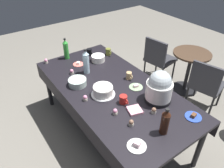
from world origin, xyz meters
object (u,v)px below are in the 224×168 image
object	(u,v)px
cupcake_vanilla	(131,123)
cupcake_mint	(72,72)
slow_cooker	(159,88)
round_cafe_table	(190,65)
cupcake_rose	(46,61)
soda_bottle_cola	(165,122)
potluck_table	(112,91)
maroon_chair_left	(158,57)
coffee_mug_red	(123,100)
dessert_plate_sage	(136,87)
dessert_plate_white	(137,145)
cupcake_lemon	(85,98)
maroon_chair_right	(206,83)
cupcake_berry	(115,112)
coffee_mug_tan	(129,76)
cupcake_cocoa	(154,111)
frosted_layer_cake	(103,91)
dessert_plate_cobalt	(193,116)
soda_bottle_lime_soda	(66,49)
coffee_mug_black	(89,52)
glass_salad_bowl	(77,82)
soda_bottle_water	(86,62)
ceramic_snack_bowl	(98,58)
dessert_plate_coral	(78,64)

from	to	relation	value
cupcake_vanilla	cupcake_mint	distance (m)	1.18
slow_cooker	round_cafe_table	bearing A→B (deg)	112.09
cupcake_rose	soda_bottle_cola	world-z (taller)	soda_bottle_cola
potluck_table	maroon_chair_left	world-z (taller)	maroon_chair_left
coffee_mug_red	dessert_plate_sage	bearing A→B (deg)	115.00
dessert_plate_white	soda_bottle_cola	distance (m)	0.33
cupcake_lemon	maroon_chair_right	bearing A→B (deg)	77.48
cupcake_berry	coffee_mug_red	bearing A→B (deg)	117.05
slow_cooker	coffee_mug_tan	distance (m)	0.53
cupcake_cocoa	maroon_chair_left	size ratio (longest dim) A/B	0.08
cupcake_lemon	maroon_chair_left	bearing A→B (deg)	107.75
frosted_layer_cake	cupcake_mint	xyz separation A→B (m)	(-0.61, -0.09, -0.02)
dessert_plate_white	coffee_mug_tan	xyz separation A→B (m)	(-0.87, 0.62, 0.03)
dessert_plate_sage	cupcake_cocoa	world-z (taller)	cupcake_cocoa
dessert_plate_white	cupcake_berry	size ratio (longest dim) A/B	2.59
dessert_plate_white	dessert_plate_cobalt	xyz separation A→B (m)	(0.05, 0.71, -0.00)
coffee_mug_tan	maroon_chair_left	size ratio (longest dim) A/B	0.13
cupcake_lemon	cupcake_rose	bearing A→B (deg)	-177.69
soda_bottle_lime_soda	coffee_mug_black	distance (m)	0.36
glass_salad_bowl	dessert_plate_cobalt	world-z (taller)	glass_salad_bowl
cupcake_mint	soda_bottle_lime_soda	bearing A→B (deg)	162.44
coffee_mug_black	soda_bottle_water	bearing A→B (deg)	-34.62
cupcake_lemon	cupcake_rose	size ratio (longest dim) A/B	1.00
coffee_mug_tan	round_cafe_table	bearing A→B (deg)	90.94
dessert_plate_sage	cupcake_lemon	size ratio (longest dim) A/B	2.47
cupcake_berry	soda_bottle_lime_soda	bearing A→B (deg)	174.93
coffee_mug_black	coffee_mug_tan	bearing A→B (deg)	4.34
ceramic_snack_bowl	coffee_mug_red	bearing A→B (deg)	-16.32
round_cafe_table	maroon_chair_left	bearing A→B (deg)	-155.33
dessert_plate_coral	ceramic_snack_bowl	bearing A→B (deg)	75.09
dessert_plate_sage	coffee_mug_tan	size ratio (longest dim) A/B	1.49
dessert_plate_sage	cupcake_mint	xyz separation A→B (m)	(-0.73, -0.49, 0.02)
frosted_layer_cake	coffee_mug_red	distance (m)	0.27
dessert_plate_cobalt	cupcake_vanilla	bearing A→B (deg)	-115.36
potluck_table	cupcake_vanilla	distance (m)	0.66
dessert_plate_white	round_cafe_table	world-z (taller)	dessert_plate_white
soda_bottle_lime_soda	round_cafe_table	bearing A→B (deg)	61.48
potluck_table	coffee_mug_black	xyz separation A→B (m)	(-0.91, 0.22, 0.11)
potluck_table	slow_cooker	size ratio (longest dim) A/B	5.91
soda_bottle_water	coffee_mug_tan	size ratio (longest dim) A/B	3.03
slow_cooker	coffee_mug_black	distance (m)	1.40
coffee_mug_black	cupcake_lemon	bearing A→B (deg)	-32.94
coffee_mug_tan	soda_bottle_water	bearing A→B (deg)	-140.41
dessert_plate_sage	soda_bottle_water	world-z (taller)	soda_bottle_water
soda_bottle_cola	maroon_chair_left	size ratio (longest dim) A/B	0.35
soda_bottle_lime_soda	maroon_chair_right	distance (m)	2.10
glass_salad_bowl	dessert_plate_sage	xyz separation A→B (m)	(0.46, 0.55, -0.03)
potluck_table	coffee_mug_black	world-z (taller)	coffee_mug_black
soda_bottle_water	coffee_mug_black	bearing A→B (deg)	145.38
glass_salad_bowl	cupcake_lemon	xyz separation A→B (m)	(0.31, -0.07, -0.01)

